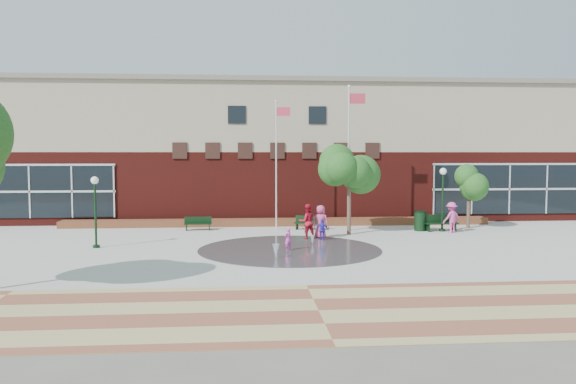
{
  "coord_description": "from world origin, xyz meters",
  "views": [
    {
      "loc": [
        -2.07,
        -22.43,
        4.45
      ],
      "look_at": [
        0.0,
        4.0,
        2.6
      ],
      "focal_mm": 35.0,
      "sensor_mm": 36.0,
      "label": 1
    }
  ],
  "objects": [
    {
      "name": "plaza_concrete",
      "position": [
        0.0,
        4.0,
        0.0
      ],
      "size": [
        46.0,
        18.0,
        0.01
      ],
      "primitive_type": "cube",
      "color": "#A8A8A0",
      "rests_on": "ground"
    },
    {
      "name": "adult_red",
      "position": [
        1.15,
        6.11,
        0.91
      ],
      "size": [
        1.0,
        0.84,
        1.82
      ],
      "primitive_type": "imported",
      "rotation": [
        0.0,
        0.0,
        3.33
      ],
      "color": "#AF1429",
      "rests_on": "ground"
    },
    {
      "name": "bench_left",
      "position": [
        -4.73,
        9.81,
        0.25
      ],
      "size": [
        1.57,
        0.47,
        0.78
      ],
      "rotation": [
        0.0,
        0.0,
        0.02
      ],
      "color": "black",
      "rests_on": "ground"
    },
    {
      "name": "trash_can",
      "position": [
        7.92,
        8.63,
        0.59
      ],
      "size": [
        0.71,
        0.71,
        1.16
      ],
      "color": "black",
      "rests_on": "ground"
    },
    {
      "name": "library_building",
      "position": [
        0.0,
        17.48,
        4.64
      ],
      "size": [
        44.4,
        10.4,
        9.2
      ],
      "color": "#531511",
      "rests_on": "ground"
    },
    {
      "name": "bench_mid",
      "position": [
        1.61,
        9.49,
        0.26
      ],
      "size": [
        1.67,
        1.02,
        0.82
      ],
      "rotation": [
        0.0,
        0.0,
        -0.38
      ],
      "color": "black",
      "rests_on": "ground"
    },
    {
      "name": "child_blue",
      "position": [
        1.86,
        5.53,
        0.56
      ],
      "size": [
        0.7,
        0.45,
        1.11
      ],
      "primitive_type": "imported",
      "rotation": [
        0.0,
        0.0,
        2.84
      ],
      "color": "#372BC0",
      "rests_on": "ground"
    },
    {
      "name": "flagpole_right",
      "position": [
        3.88,
        8.99,
        4.62
      ],
      "size": [
        1.02,
        0.17,
        8.26
      ],
      "rotation": [
        0.0,
        0.0,
        0.0
      ],
      "color": "white",
      "rests_on": "ground"
    },
    {
      "name": "splash_pad",
      "position": [
        0.0,
        3.0,
        0.0
      ],
      "size": [
        8.4,
        8.4,
        0.01
      ],
      "primitive_type": "cylinder",
      "color": "#383A3D",
      "rests_on": "ground"
    },
    {
      "name": "bench_right",
      "position": [
        9.05,
        8.38,
        0.31
      ],
      "size": [
        1.93,
        0.7,
        0.95
      ],
      "rotation": [
        0.0,
        0.0,
        0.09
      ],
      "color": "black",
      "rests_on": "ground"
    },
    {
      "name": "water_jet_a",
      "position": [
        -0.76,
        0.81,
        0.0
      ],
      "size": [
        0.31,
        0.31,
        0.6
      ],
      "primitive_type": "cone",
      "rotation": [
        3.14,
        0.0,
        0.0
      ],
      "color": "white",
      "rests_on": "ground"
    },
    {
      "name": "ground",
      "position": [
        0.0,
        0.0,
        0.0
      ],
      "size": [
        120.0,
        120.0,
        0.0
      ],
      "primitive_type": "plane",
      "color": "#666056",
      "rests_on": "ground"
    },
    {
      "name": "lamp_left",
      "position": [
        -9.0,
        4.2,
        2.09
      ],
      "size": [
        0.36,
        0.36,
        3.36
      ],
      "color": "black",
      "rests_on": "ground"
    },
    {
      "name": "person_bench",
      "position": [
        9.41,
        7.73,
        0.86
      ],
      "size": [
        1.27,
        1.0,
        1.72
      ],
      "primitive_type": "imported",
      "rotation": [
        0.0,
        0.0,
        3.51
      ],
      "color": "#DB459A",
      "rests_on": "ground"
    },
    {
      "name": "adult_pink",
      "position": [
        1.89,
        6.29,
        0.87
      ],
      "size": [
        1.02,
        0.92,
        1.75
      ],
      "primitive_type": "imported",
      "rotation": [
        0.0,
        0.0,
        2.58
      ],
      "color": "#CF4379",
      "rests_on": "ground"
    },
    {
      "name": "flagpole_left",
      "position": [
        -0.19,
        9.65,
        4.15
      ],
      "size": [
        0.86,
        0.23,
        7.45
      ],
      "rotation": [
        0.0,
        0.0,
        -0.19
      ],
      "color": "white",
      "rests_on": "ground"
    },
    {
      "name": "lamp_right",
      "position": [
        9.1,
        8.32,
        2.24
      ],
      "size": [
        0.38,
        0.38,
        3.61
      ],
      "color": "black",
      "rests_on": "ground"
    },
    {
      "name": "tree_small_right",
      "position": [
        11.08,
        9.45,
        2.68
      ],
      "size": [
        2.15,
        2.15,
        3.68
      ],
      "color": "#483329",
      "rests_on": "ground"
    },
    {
      "name": "child_splash",
      "position": [
        -0.1,
        2.73,
        0.53
      ],
      "size": [
        0.46,
        0.44,
        1.07
      ],
      "primitive_type": "imported",
      "rotation": [
        0.0,
        0.0,
        3.82
      ],
      "color": "#F248C0",
      "rests_on": "ground"
    },
    {
      "name": "water_jet_b",
      "position": [
        1.21,
        4.21,
        0.0
      ],
      "size": [
        0.2,
        0.2,
        0.45
      ],
      "primitive_type": "cone",
      "rotation": [
        3.14,
        0.0,
        0.0
      ],
      "color": "white",
      "rests_on": "ground"
    },
    {
      "name": "paver_band",
      "position": [
        0.0,
        -7.0,
        0.0
      ],
      "size": [
        46.0,
        6.0,
        0.01
      ],
      "primitive_type": "cube",
      "color": "brown",
      "rests_on": "ground"
    },
    {
      "name": "tree_mid",
      "position": [
        3.6,
        7.52,
        3.79
      ],
      "size": [
        3.08,
        3.08,
        5.2
      ],
      "color": "#483329",
      "rests_on": "ground"
    },
    {
      "name": "flower_bed",
      "position": [
        0.0,
        11.6,
        0.0
      ],
      "size": [
        26.0,
        1.2,
        0.4
      ],
      "primitive_type": "cube",
      "color": "maroon",
      "rests_on": "ground"
    }
  ]
}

